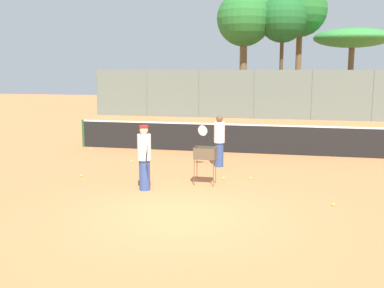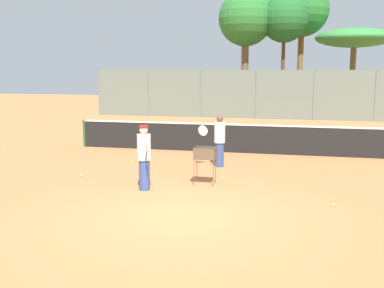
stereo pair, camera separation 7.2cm
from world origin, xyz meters
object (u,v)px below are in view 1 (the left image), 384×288
ball_cart (205,156)px  parked_car (296,105)px  player_red_cap (144,157)px  player_white_outfit (219,140)px  tennis_net (228,137)px

ball_cart → parked_car: 19.26m
player_red_cap → ball_cart: 1.65m
player_white_outfit → player_red_cap: player_red_cap is taller
player_white_outfit → parked_car: size_ratio=0.39×
ball_cart → parked_car: (2.53, 19.09, -0.11)m
player_white_outfit → parked_car: bearing=-116.0°
tennis_net → player_red_cap: 5.78m
parked_car → tennis_net: bearing=-100.1°
player_white_outfit → tennis_net: bearing=-106.3°
player_white_outfit → ball_cart: 2.26m
tennis_net → player_red_cap: size_ratio=6.99×
tennis_net → player_red_cap: player_red_cap is taller
player_red_cap → parked_car: player_red_cap is taller
player_white_outfit → player_red_cap: size_ratio=0.98×
player_white_outfit → player_red_cap: bearing=48.6°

